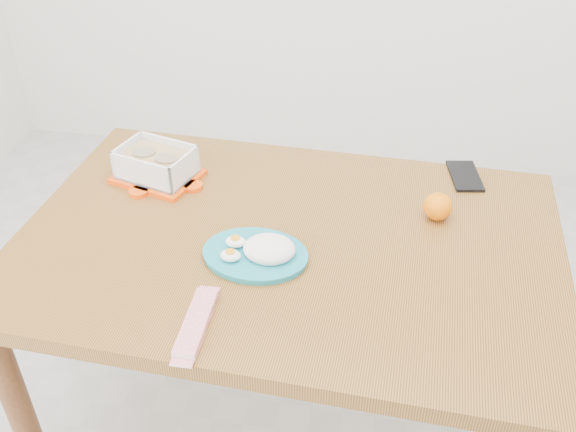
% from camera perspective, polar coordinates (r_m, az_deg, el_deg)
% --- Properties ---
extents(dining_table, '(1.27, 0.88, 0.75)m').
position_cam_1_polar(dining_table, '(1.53, -0.00, -4.73)').
color(dining_table, '#965F2A').
rests_on(dining_table, ground).
extents(food_container, '(0.24, 0.21, 0.09)m').
position_cam_1_polar(food_container, '(1.69, -11.63, 4.53)').
color(food_container, '#FF4C07').
rests_on(food_container, dining_table).
extents(orange_fruit, '(0.07, 0.07, 0.07)m').
position_cam_1_polar(orange_fruit, '(1.55, 13.17, 0.83)').
color(orange_fruit, orange).
rests_on(orange_fruit, dining_table).
extents(rice_plate, '(0.25, 0.25, 0.06)m').
position_cam_1_polar(rice_plate, '(1.40, -2.54, -3.12)').
color(rice_plate, teal).
rests_on(rice_plate, dining_table).
extents(candy_bar, '(0.05, 0.18, 0.02)m').
position_cam_1_polar(candy_bar, '(1.27, -8.16, -9.36)').
color(candy_bar, red).
rests_on(candy_bar, dining_table).
extents(smartphone, '(0.10, 0.16, 0.01)m').
position_cam_1_polar(smartphone, '(1.74, 15.44, 3.45)').
color(smartphone, black).
rests_on(smartphone, dining_table).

